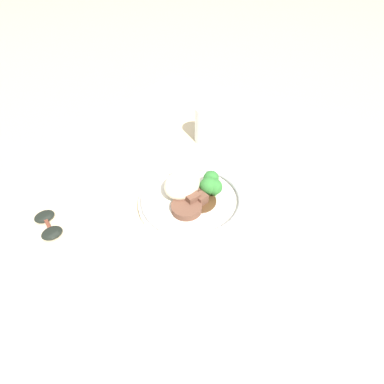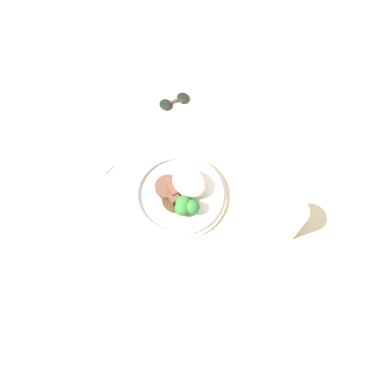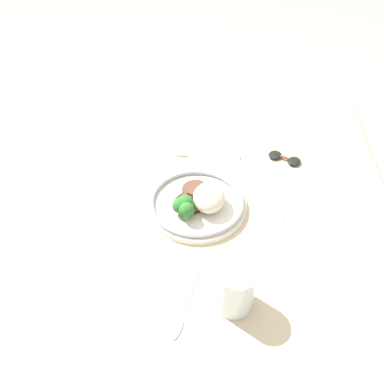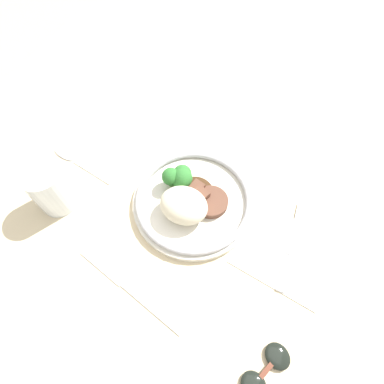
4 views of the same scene
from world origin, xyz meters
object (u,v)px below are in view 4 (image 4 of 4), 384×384
(fork, at_px, (289,253))
(knife, at_px, (125,286))
(spoon, at_px, (71,159))
(juice_glass, at_px, (52,190))
(sunglasses, at_px, (266,371))
(plate, at_px, (191,199))

(fork, xyz_separation_m, knife, (0.25, 0.17, -0.00))
(fork, distance_m, spoon, 0.49)
(knife, bearing_deg, juice_glass, -11.71)
(knife, height_order, sunglasses, sunglasses)
(juice_glass, height_order, fork, juice_glass)
(juice_glass, height_order, knife, juice_glass)
(fork, height_order, sunglasses, sunglasses)
(spoon, bearing_deg, sunglasses, 167.03)
(sunglasses, bearing_deg, knife, 18.07)
(fork, bearing_deg, knife, -58.12)
(juice_glass, bearing_deg, fork, -170.80)
(juice_glass, distance_m, fork, 0.46)
(juice_glass, relative_size, fork, 0.56)
(plate, distance_m, knife, 0.20)
(spoon, relative_size, sunglasses, 1.60)
(juice_glass, bearing_deg, sunglasses, 165.22)
(plate, height_order, knife, plate)
(juice_glass, xyz_separation_m, sunglasses, (-0.46, 0.12, -0.04))
(plate, bearing_deg, sunglasses, 134.82)
(juice_glass, relative_size, sunglasses, 1.01)
(plate, height_order, sunglasses, plate)
(juice_glass, distance_m, knife, 0.23)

